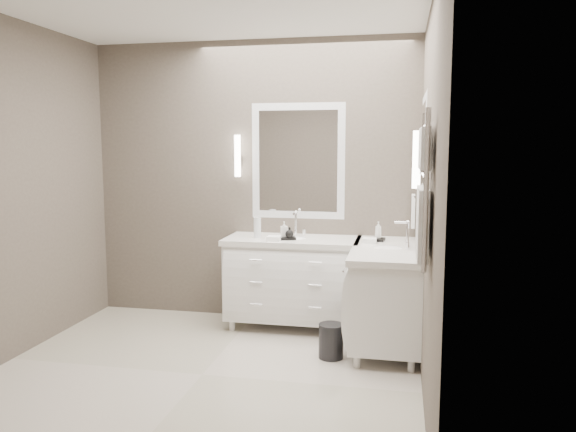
% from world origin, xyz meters
% --- Properties ---
extents(floor, '(3.20, 3.00, 0.01)m').
position_xyz_m(floor, '(0.00, 0.00, -0.01)').
color(floor, beige).
rests_on(floor, ground).
extents(wall_back, '(3.20, 0.01, 2.70)m').
position_xyz_m(wall_back, '(0.00, 1.50, 1.35)').
color(wall_back, '#534B43').
rests_on(wall_back, floor).
extents(wall_front, '(3.20, 0.01, 2.70)m').
position_xyz_m(wall_front, '(0.00, -1.50, 1.35)').
color(wall_front, '#534B43').
rests_on(wall_front, floor).
extents(wall_left, '(0.01, 3.00, 2.70)m').
position_xyz_m(wall_left, '(-1.60, 0.00, 1.35)').
color(wall_left, '#534B43').
rests_on(wall_left, floor).
extents(wall_right, '(0.01, 3.00, 2.70)m').
position_xyz_m(wall_right, '(1.60, 0.00, 1.35)').
color(wall_right, '#534B43').
rests_on(wall_right, floor).
extents(vanity_back, '(1.24, 0.59, 0.97)m').
position_xyz_m(vanity_back, '(0.45, 1.23, 0.49)').
color(vanity_back, white).
rests_on(vanity_back, floor).
extents(vanity_right, '(0.59, 1.24, 0.97)m').
position_xyz_m(vanity_right, '(1.33, 0.90, 0.49)').
color(vanity_right, white).
rests_on(vanity_right, floor).
extents(mirror_back, '(0.90, 0.02, 1.10)m').
position_xyz_m(mirror_back, '(0.45, 1.49, 1.55)').
color(mirror_back, white).
rests_on(mirror_back, wall_back).
extents(mirror_right, '(0.02, 0.90, 1.10)m').
position_xyz_m(mirror_right, '(1.59, 0.80, 1.55)').
color(mirror_right, white).
rests_on(mirror_right, wall_right).
extents(sconce_back, '(0.06, 0.06, 0.40)m').
position_xyz_m(sconce_back, '(-0.13, 1.43, 1.59)').
color(sconce_back, white).
rests_on(sconce_back, wall_back).
extents(sconce_right, '(0.06, 0.06, 0.40)m').
position_xyz_m(sconce_right, '(1.53, 0.22, 1.59)').
color(sconce_right, white).
rests_on(sconce_right, wall_right).
extents(towel_bar_corner, '(0.03, 0.22, 0.30)m').
position_xyz_m(towel_bar_corner, '(1.54, 1.36, 1.12)').
color(towel_bar_corner, white).
rests_on(towel_bar_corner, wall_right).
extents(towel_ladder, '(0.06, 0.58, 0.90)m').
position_xyz_m(towel_ladder, '(1.55, -0.40, 1.39)').
color(towel_ladder, white).
rests_on(towel_ladder, wall_right).
extents(waste_bin, '(0.23, 0.23, 0.28)m').
position_xyz_m(waste_bin, '(0.90, 0.52, 0.14)').
color(waste_bin, black).
rests_on(waste_bin, floor).
extents(amenity_tray_back, '(0.18, 0.16, 0.02)m').
position_xyz_m(amenity_tray_back, '(0.41, 1.13, 0.86)').
color(amenity_tray_back, black).
rests_on(amenity_tray_back, vanity_back).
extents(amenity_tray_right, '(0.13, 0.16, 0.02)m').
position_xyz_m(amenity_tray_right, '(1.23, 1.23, 0.86)').
color(amenity_tray_right, black).
rests_on(amenity_tray_right, vanity_right).
extents(water_bottle, '(0.09, 0.09, 0.19)m').
position_xyz_m(water_bottle, '(0.13, 1.17, 0.95)').
color(water_bottle, silver).
rests_on(water_bottle, vanity_back).
extents(soap_bottle_a, '(0.08, 0.08, 0.14)m').
position_xyz_m(soap_bottle_a, '(0.38, 1.15, 0.94)').
color(soap_bottle_a, white).
rests_on(soap_bottle_a, amenity_tray_back).
extents(soap_bottle_b, '(0.09, 0.09, 0.10)m').
position_xyz_m(soap_bottle_b, '(0.44, 1.10, 0.92)').
color(soap_bottle_b, black).
rests_on(soap_bottle_b, amenity_tray_back).
extents(soap_bottle_c, '(0.07, 0.08, 0.15)m').
position_xyz_m(soap_bottle_c, '(1.23, 1.23, 0.95)').
color(soap_bottle_c, white).
rests_on(soap_bottle_c, amenity_tray_right).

